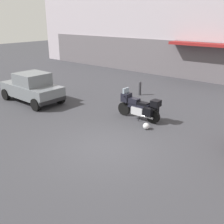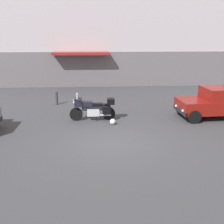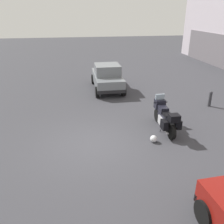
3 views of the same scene
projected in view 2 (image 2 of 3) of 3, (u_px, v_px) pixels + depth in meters
ground_plane at (111, 143)px, 10.99m from camera, size 80.00×80.00×0.00m
building_facade_rear at (100, 0)px, 22.32m from camera, size 38.79×3.40×13.70m
motorcycle at (93, 108)px, 13.81m from camera, size 2.26×0.76×1.36m
helmet at (113, 122)px, 13.25m from camera, size 0.28×0.28×0.28m
car_sedan_far at (222, 102)px, 14.26m from camera, size 4.64×2.10×1.56m
bollard_curbside at (57, 97)px, 16.96m from camera, size 0.16×0.16×0.84m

